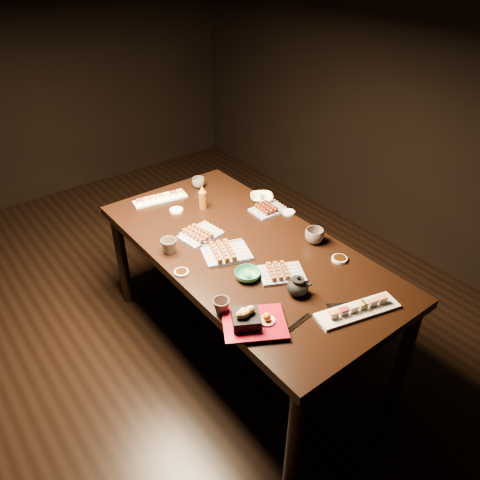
{
  "coord_description": "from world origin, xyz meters",
  "views": [
    {
      "loc": [
        -1.0,
        -1.9,
        2.21
      ],
      "look_at": [
        0.31,
        -0.2,
        0.77
      ],
      "focal_mm": 35.0,
      "sensor_mm": 36.0,
      "label": 1
    }
  ],
  "objects_px": {
    "yakitori_plate_center": "(227,250)",
    "dining_table": "(245,299)",
    "edamame_bowl_green": "(247,275)",
    "sushi_platter_near": "(358,308)",
    "edamame_bowl_cream": "(262,198)",
    "teacup_mid_right": "(314,236)",
    "teapot": "(298,285)",
    "condiment_bottle": "(203,197)",
    "tempura_tray": "(254,317)",
    "teacup_near_left": "(221,306)",
    "yakitori_plate_right": "(282,270)",
    "sushi_platter_far": "(160,197)",
    "yakitori_plate_left": "(200,232)",
    "teacup_far_left": "(169,246)",
    "teacup_far_right": "(198,183)"
  },
  "relations": [
    {
      "from": "yakitori_plate_center",
      "to": "dining_table",
      "type": "bearing_deg",
      "value": 17.85
    },
    {
      "from": "edamame_bowl_green",
      "to": "sushi_platter_near",
      "type": "bearing_deg",
      "value": -64.0
    },
    {
      "from": "edamame_bowl_cream",
      "to": "teacup_mid_right",
      "type": "relative_size",
      "value": 1.39
    },
    {
      "from": "edamame_bowl_green",
      "to": "teapot",
      "type": "distance_m",
      "value": 0.27
    },
    {
      "from": "condiment_bottle",
      "to": "edamame_bowl_cream",
      "type": "bearing_deg",
      "value": -22.68
    },
    {
      "from": "tempura_tray",
      "to": "teacup_near_left",
      "type": "distance_m",
      "value": 0.17
    },
    {
      "from": "yakitori_plate_right",
      "to": "condiment_bottle",
      "type": "distance_m",
      "value": 0.81
    },
    {
      "from": "sushi_platter_far",
      "to": "teapot",
      "type": "relative_size",
      "value": 2.79
    },
    {
      "from": "dining_table",
      "to": "sushi_platter_far",
      "type": "distance_m",
      "value": 0.86
    },
    {
      "from": "tempura_tray",
      "to": "condiment_bottle",
      "type": "height_order",
      "value": "condiment_bottle"
    },
    {
      "from": "tempura_tray",
      "to": "condiment_bottle",
      "type": "bearing_deg",
      "value": 98.61
    },
    {
      "from": "sushi_platter_near",
      "to": "tempura_tray",
      "type": "xyz_separation_m",
      "value": [
        -0.43,
        0.22,
        0.03
      ]
    },
    {
      "from": "dining_table",
      "to": "yakitori_plate_left",
      "type": "xyz_separation_m",
      "value": [
        -0.13,
        0.24,
        0.4
      ]
    },
    {
      "from": "tempura_tray",
      "to": "teacup_far_left",
      "type": "relative_size",
      "value": 3.18
    },
    {
      "from": "yakitori_plate_center",
      "to": "edamame_bowl_green",
      "type": "bearing_deg",
      "value": -79.44
    },
    {
      "from": "teacup_mid_right",
      "to": "teacup_far_right",
      "type": "relative_size",
      "value": 1.2
    },
    {
      "from": "teacup_mid_right",
      "to": "yakitori_plate_center",
      "type": "bearing_deg",
      "value": 156.66
    },
    {
      "from": "edamame_bowl_green",
      "to": "yakitori_plate_center",
      "type": "bearing_deg",
      "value": 81.17
    },
    {
      "from": "dining_table",
      "to": "yakitori_plate_left",
      "type": "relative_size",
      "value": 8.12
    },
    {
      "from": "condiment_bottle",
      "to": "edamame_bowl_green",
      "type": "bearing_deg",
      "value": -106.77
    },
    {
      "from": "yakitori_plate_right",
      "to": "edamame_bowl_green",
      "type": "height_order",
      "value": "yakitori_plate_right"
    },
    {
      "from": "dining_table",
      "to": "sushi_platter_near",
      "type": "distance_m",
      "value": 0.83
    },
    {
      "from": "sushi_platter_far",
      "to": "condiment_bottle",
      "type": "height_order",
      "value": "condiment_bottle"
    },
    {
      "from": "dining_table",
      "to": "condiment_bottle",
      "type": "height_order",
      "value": "condiment_bottle"
    },
    {
      "from": "dining_table",
      "to": "tempura_tray",
      "type": "relative_size",
      "value": 6.53
    },
    {
      "from": "yakitori_plate_center",
      "to": "teacup_mid_right",
      "type": "height_order",
      "value": "teacup_mid_right"
    },
    {
      "from": "sushi_platter_near",
      "to": "yakitori_plate_right",
      "type": "height_order",
      "value": "yakitori_plate_right"
    },
    {
      "from": "yakitori_plate_center",
      "to": "teacup_near_left",
      "type": "distance_m",
      "value": 0.45
    },
    {
      "from": "dining_table",
      "to": "teapot",
      "type": "bearing_deg",
      "value": -83.61
    },
    {
      "from": "sushi_platter_far",
      "to": "yakitori_plate_center",
      "type": "distance_m",
      "value": 0.75
    },
    {
      "from": "dining_table",
      "to": "sushi_platter_near",
      "type": "height_order",
      "value": "sushi_platter_near"
    },
    {
      "from": "yakitori_plate_right",
      "to": "teapot",
      "type": "distance_m",
      "value": 0.16
    },
    {
      "from": "teacup_near_left",
      "to": "teacup_far_right",
      "type": "distance_m",
      "value": 1.25
    },
    {
      "from": "yakitori_plate_center",
      "to": "sushi_platter_near",
      "type": "bearing_deg",
      "value": -54.43
    },
    {
      "from": "teacup_near_left",
      "to": "teacup_far_right",
      "type": "height_order",
      "value": "teacup_near_left"
    },
    {
      "from": "dining_table",
      "to": "yakitori_plate_center",
      "type": "distance_m",
      "value": 0.43
    },
    {
      "from": "sushi_platter_near",
      "to": "condiment_bottle",
      "type": "height_order",
      "value": "condiment_bottle"
    },
    {
      "from": "tempura_tray",
      "to": "teacup_mid_right",
      "type": "height_order",
      "value": "tempura_tray"
    },
    {
      "from": "sushi_platter_far",
      "to": "yakitori_plate_center",
      "type": "height_order",
      "value": "yakitori_plate_center"
    },
    {
      "from": "teacup_mid_right",
      "to": "teacup_far_left",
      "type": "bearing_deg",
      "value": 149.29
    },
    {
      "from": "teacup_near_left",
      "to": "condiment_bottle",
      "type": "distance_m",
      "value": 0.96
    },
    {
      "from": "dining_table",
      "to": "yakitori_plate_right",
      "type": "relative_size",
      "value": 8.12
    },
    {
      "from": "dining_table",
      "to": "yakitori_plate_center",
      "type": "xyz_separation_m",
      "value": [
        -0.13,
        0.0,
        0.41
      ]
    },
    {
      "from": "edamame_bowl_green",
      "to": "teacup_far_right",
      "type": "xyz_separation_m",
      "value": [
        0.35,
        0.97,
        0.01
      ]
    },
    {
      "from": "edamame_bowl_cream",
      "to": "yakitori_plate_right",
      "type": "bearing_deg",
      "value": -122.48
    },
    {
      "from": "teapot",
      "to": "condiment_bottle",
      "type": "relative_size",
      "value": 0.82
    },
    {
      "from": "yakitori_plate_right",
      "to": "sushi_platter_near",
      "type": "bearing_deg",
      "value": -49.98
    },
    {
      "from": "edamame_bowl_green",
      "to": "tempura_tray",
      "type": "height_order",
      "value": "tempura_tray"
    },
    {
      "from": "teapot",
      "to": "condiment_bottle",
      "type": "bearing_deg",
      "value": 116.13
    },
    {
      "from": "sushi_platter_near",
      "to": "teacup_far_left",
      "type": "relative_size",
      "value": 4.63
    }
  ]
}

